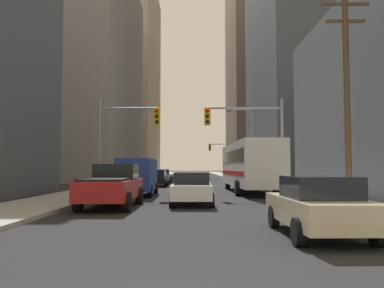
{
  "coord_description": "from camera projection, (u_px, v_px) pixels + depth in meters",
  "views": [
    {
      "loc": [
        0.2,
        -4.25,
        1.75
      ],
      "look_at": [
        0.0,
        33.49,
        4.0
      ],
      "focal_mm": 36.65,
      "sensor_mm": 36.0,
      "label": 1
    }
  ],
  "objects": [
    {
      "name": "sidewalk_right",
      "position": [
        242.0,
        179.0,
        54.02
      ],
      "size": [
        3.49,
        160.0,
        0.15
      ],
      "primitive_type": "cube",
      "color": "#9E9E99",
      "rests_on": "ground"
    },
    {
      "name": "street_lamp_right",
      "position": [
        247.0,
        138.0,
        37.5
      ],
      "size": [
        2.55,
        0.32,
        7.5
      ],
      "color": "gray",
      "rests_on": "ground"
    },
    {
      "name": "traffic_signal_near_right",
      "position": [
        248.0,
        129.0,
        24.06
      ],
      "size": [
        4.89,
        0.44,
        6.0
      ],
      "color": "gray",
      "rests_on": "ground"
    },
    {
      "name": "sedan_silver",
      "position": [
        162.0,
        176.0,
        44.8
      ],
      "size": [
        1.95,
        4.25,
        1.52
      ],
      "color": "#B7BABF",
      "rests_on": "ground"
    },
    {
      "name": "city_bus",
      "position": [
        249.0,
        165.0,
        27.24
      ],
      "size": [
        2.91,
        11.58,
        3.4
      ],
      "color": "silver",
      "rests_on": "ground"
    },
    {
      "name": "sedan_white",
      "position": [
        192.0,
        188.0,
        18.26
      ],
      "size": [
        1.95,
        4.22,
        1.52
      ],
      "color": "white",
      "rests_on": "ground"
    },
    {
      "name": "building_left_mid_office",
      "position": [
        75.0,
        75.0,
        55.67
      ],
      "size": [
        15.57,
        27.25,
        29.79
      ],
      "primitive_type": "cube",
      "color": "gray",
      "rests_on": "ground"
    },
    {
      "name": "utility_pole_right",
      "position": [
        347.0,
        91.0,
        17.73
      ],
      "size": [
        2.2,
        0.28,
        9.84
      ],
      "color": "brown",
      "rests_on": "ground"
    },
    {
      "name": "building_right_far_highrise",
      "position": [
        272.0,
        61.0,
        99.13
      ],
      "size": [
        21.43,
        29.41,
        57.45
      ],
      "primitive_type": "cube",
      "color": "#66564C",
      "rests_on": "ground"
    },
    {
      "name": "building_left_far_tower",
      "position": [
        107.0,
        79.0,
        95.2
      ],
      "size": [
        23.39,
        29.82,
        46.58
      ],
      "primitive_type": "cube",
      "color": "#B7A893",
      "rests_on": "ground"
    },
    {
      "name": "traffic_signal_near_left",
      "position": [
        126.0,
        130.0,
        24.1
      ],
      "size": [
        3.83,
        0.44,
        6.0
      ],
      "color": "gray",
      "rests_on": "ground"
    },
    {
      "name": "sedan_black",
      "position": [
        157.0,
        178.0,
        35.78
      ],
      "size": [
        1.95,
        4.26,
        1.52
      ],
      "color": "black",
      "rests_on": "ground"
    },
    {
      "name": "sidewalk_left",
      "position": [
        144.0,
        179.0,
        54.09
      ],
      "size": [
        3.49,
        160.0,
        0.15
      ],
      "primitive_type": "cube",
      "color": "#9E9E99",
      "rests_on": "ground"
    },
    {
      "name": "building_right_mid_block",
      "position": [
        317.0,
        56.0,
        56.83
      ],
      "size": [
        17.34,
        26.02,
        35.94
      ],
      "primitive_type": "cube",
      "color": "#4C515B",
      "rests_on": "ground"
    },
    {
      "name": "pickup_truck_red",
      "position": [
        113.0,
        186.0,
        17.18
      ],
      "size": [
        2.2,
        5.41,
        1.9
      ],
      "color": "maroon",
      "rests_on": "ground"
    },
    {
      "name": "cargo_van_blue",
      "position": [
        138.0,
        175.0,
        24.24
      ],
      "size": [
        2.16,
        5.25,
        2.26
      ],
      "color": "navy",
      "rests_on": "ground"
    },
    {
      "name": "sedan_beige",
      "position": [
        318.0,
        206.0,
        9.97
      ],
      "size": [
        1.95,
        4.24,
        1.52
      ],
      "color": "#C6B793",
      "rests_on": "ground"
    },
    {
      "name": "traffic_signal_far_right",
      "position": [
        220.0,
        153.0,
        61.57
      ],
      "size": [
        3.23,
        0.44,
        6.0
      ],
      "color": "gray",
      "rests_on": "ground"
    }
  ]
}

